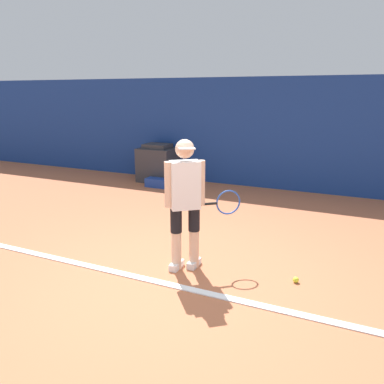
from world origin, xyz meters
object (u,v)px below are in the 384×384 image
Objects in this scene: water_bottle at (182,178)px; tennis_player at (186,199)px; covered_chair at (158,164)px; equipment_bag at (162,183)px; tennis_ball at (296,280)px.

tennis_player is at bearing -63.63° from water_bottle.
covered_chair is 1.22× the size of equipment_bag.
water_bottle is (0.21, 0.64, 0.01)m from equipment_bag.
water_bottle reaches higher than equipment_bag.
covered_chair is 0.68m from water_bottle.
equipment_bag is (-2.21, 3.40, -0.77)m from tennis_player.
tennis_ball is 0.09× the size of equipment_bag.
tennis_ball is 0.08× the size of covered_chair.
equipment_bag reaches higher than tennis_ball.
tennis_player is 1.75× the size of covered_chair.
covered_chair is 3.76× the size of water_bottle.
equipment_bag is 0.68m from water_bottle.
covered_chair is 0.73m from equipment_bag.
equipment_bag is at bearing 137.30° from tennis_ball.
water_bottle reaches higher than tennis_ball.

